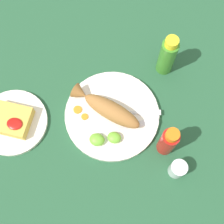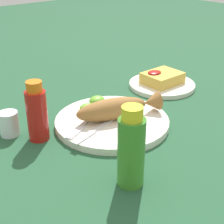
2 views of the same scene
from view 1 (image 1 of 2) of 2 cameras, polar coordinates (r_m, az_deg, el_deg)
The scene contains 14 objects.
ground_plane at distance 1.01m, azimuth 0.00°, elevation -0.73°, with size 4.00×4.00×0.00m, color #235133.
main_plate at distance 1.00m, azimuth 0.00°, elevation -0.57°, with size 0.30×0.30×0.02m, color white.
fried_fish at distance 0.97m, azimuth -0.88°, elevation 0.67°, with size 0.24×0.12×0.06m.
fork_near at distance 1.00m, azimuth 4.42°, elevation -0.11°, with size 0.18×0.06×0.00m.
fork_far at distance 0.98m, azimuth 3.98°, elevation -2.57°, with size 0.17×0.09×0.00m.
carrot_slice_near at distance 1.00m, azimuth -6.31°, elevation 0.42°, with size 0.03×0.03×0.00m, color orange.
carrot_slice_mid at distance 0.99m, azimuth -5.02°, elevation -0.87°, with size 0.02×0.02×0.00m, color orange.
lime_wedge_main at distance 0.96m, azimuth -2.76°, elevation -5.08°, with size 0.05×0.04×0.03m, color #6BB233.
lime_wedge_side at distance 0.96m, azimuth 0.42°, elevation -4.70°, with size 0.04×0.04×0.02m, color #6BB233.
hot_sauce_bottle_red at distance 0.93m, azimuth 10.23°, elevation -5.32°, with size 0.05×0.05×0.15m.
hot_sauce_bottle_green at distance 1.03m, azimuth 10.08°, elevation 10.08°, with size 0.05×0.05×0.17m.
salt_cup at distance 0.96m, azimuth 11.85°, elevation -10.21°, with size 0.05×0.05×0.06m.
side_plate_fries at distance 1.05m, azimuth -17.62°, elevation -1.78°, with size 0.22×0.22×0.01m, color white.
fries_pile at distance 1.02m, azimuth -18.00°, elevation -1.37°, with size 0.12×0.10×0.04m.
Camera 1 is at (0.08, -0.32, 0.95)m, focal length 50.00 mm.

